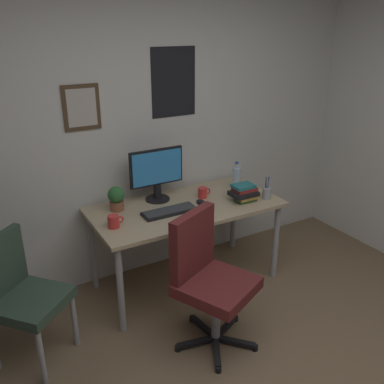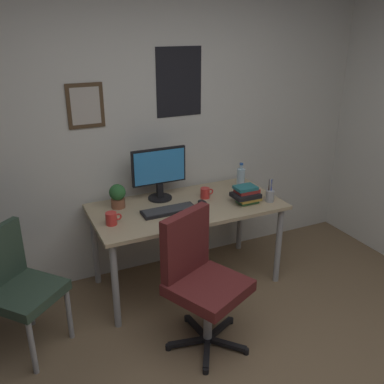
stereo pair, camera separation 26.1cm
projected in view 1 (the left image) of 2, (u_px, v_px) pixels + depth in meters
wall_back at (137, 126)px, 3.48m from camera, size 4.40×0.10×2.60m
desk at (186, 214)px, 3.45m from camera, size 1.53×0.75×0.72m
office_chair at (207, 274)px, 2.84m from camera, size 0.61×0.61×0.95m
side_chair at (20, 292)px, 2.70m from camera, size 0.59×0.59×0.88m
monitor at (157, 173)px, 3.44m from camera, size 0.46×0.20×0.43m
keyboard at (169, 211)px, 3.29m from camera, size 0.43×0.15×0.03m
computer_mouse at (201, 202)px, 3.44m from camera, size 0.06×0.11×0.04m
water_bottle at (236, 178)px, 3.71m from camera, size 0.07×0.07×0.25m
coffee_mug_near at (203, 193)px, 3.56m from camera, size 0.12×0.08×0.09m
coffee_mug_far at (114, 221)px, 3.04m from camera, size 0.12×0.08×0.09m
potted_plant at (116, 198)px, 3.30m from camera, size 0.13×0.13×0.19m
pen_cup at (267, 193)px, 3.53m from camera, size 0.07×0.07×0.20m
book_stack_left at (244, 193)px, 3.48m from camera, size 0.22×0.16×0.14m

